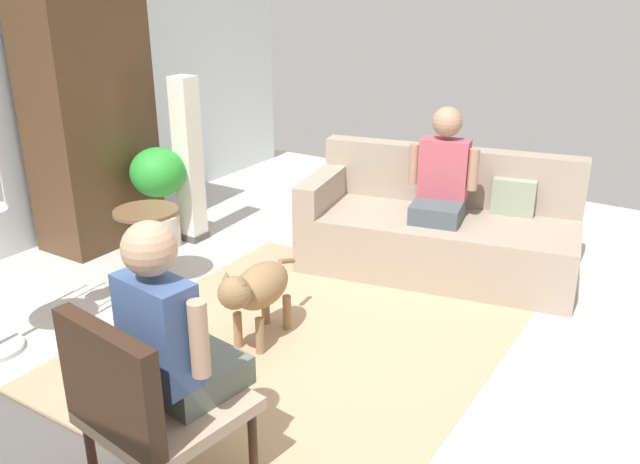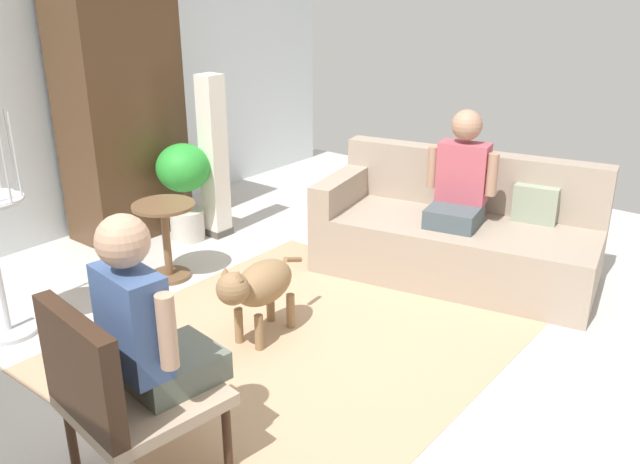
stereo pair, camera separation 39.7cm
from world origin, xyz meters
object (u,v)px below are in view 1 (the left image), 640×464
object	(u,v)px
person_on_couch	(442,173)
column_lamp	(189,162)
person_on_armchair	(169,331)
armchair	(142,400)
armoire_cabinet	(90,120)
potted_plant	(159,185)
round_end_table	(149,240)
dog	(257,289)
couch	(436,230)

from	to	relation	value
person_on_couch	column_lamp	xyz separation A→B (m)	(-0.55, 2.06, -0.09)
person_on_couch	person_on_armchair	size ratio (longest dim) A/B	0.96
armchair	armoire_cabinet	xyz separation A→B (m)	(2.01, 2.63, 0.54)
armchair	person_on_armchair	bearing A→B (deg)	-7.25
person_on_couch	potted_plant	size ratio (longest dim) A/B	0.97
round_end_table	dog	world-z (taller)	round_end_table
person_on_couch	person_on_armchair	distance (m)	2.81
armchair	couch	bearing A→B (deg)	-0.88
person_on_couch	column_lamp	world-z (taller)	column_lamp
couch	person_on_armchair	xyz separation A→B (m)	(-2.85, 0.03, 0.47)
couch	column_lamp	bearing A→B (deg)	106.24
couch	armchair	xyz separation A→B (m)	(-3.02, 0.05, 0.21)
couch	armoire_cabinet	distance (m)	2.96
person_on_armchair	dog	xyz separation A→B (m)	(1.17, 0.44, -0.40)
couch	armoire_cabinet	size ratio (longest dim) A/B	1.04
person_on_couch	person_on_armchair	bearing A→B (deg)	178.71
couch	column_lamp	xyz separation A→B (m)	(-0.59, 2.02, 0.39)
potted_plant	armoire_cabinet	xyz separation A→B (m)	(-0.18, 0.54, 0.52)
armoire_cabinet	round_end_table	bearing A→B (deg)	-112.98
round_end_table	armchair	bearing A→B (deg)	-134.46
dog	potted_plant	xyz separation A→B (m)	(0.85, 1.67, 0.16)
couch	round_end_table	distance (m)	2.19
round_end_table	person_on_couch	bearing A→B (deg)	-50.05
armchair	person_on_couch	world-z (taller)	person_on_couch
column_lamp	round_end_table	bearing A→B (deg)	-156.67
couch	column_lamp	world-z (taller)	column_lamp
column_lamp	couch	bearing A→B (deg)	-73.76
couch	armoire_cabinet	xyz separation A→B (m)	(-1.01, 2.68, 0.74)
column_lamp	armoire_cabinet	world-z (taller)	armoire_cabinet
person_on_couch	round_end_table	world-z (taller)	person_on_couch
potted_plant	column_lamp	world-z (taller)	column_lamp
person_on_armchair	round_end_table	bearing A→B (deg)	49.17
dog	armoire_cabinet	world-z (taller)	armoire_cabinet
round_end_table	armoire_cabinet	bearing A→B (deg)	67.02
armchair	person_on_couch	size ratio (longest dim) A/B	1.12
person_on_armchair	armoire_cabinet	xyz separation A→B (m)	(1.84, 2.66, 0.28)
armchair	round_end_table	distance (m)	2.25
person_on_couch	dog	world-z (taller)	person_on_couch
dog	potted_plant	distance (m)	1.88
armchair	person_on_armchair	distance (m)	0.31
potted_plant	person_on_couch	bearing A→B (deg)	-70.03
column_lamp	person_on_armchair	bearing A→B (deg)	-138.61
armchair	column_lamp	bearing A→B (deg)	39.05
round_end_table	potted_plant	bearing A→B (deg)	38.67
person_on_couch	person_on_armchair	world-z (taller)	person_on_armchair
couch	armchair	bearing A→B (deg)	179.12
person_on_armchair	potted_plant	distance (m)	2.94
couch	person_on_couch	distance (m)	0.48
armchair	person_on_armchair	world-z (taller)	person_on_armchair
person_on_couch	column_lamp	bearing A→B (deg)	105.04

